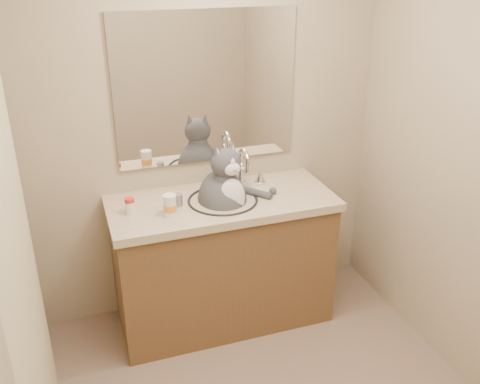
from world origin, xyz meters
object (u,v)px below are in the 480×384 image
at_px(cat, 224,196).
at_px(pill_bottle_orange, 170,206).
at_px(grey_canister, 179,200).
at_px(pill_bottle_redcap, 130,206).

xyz_separation_m(cat, pill_bottle_orange, (-0.34, -0.09, 0.03)).
distance_m(cat, grey_canister, 0.27).
height_order(pill_bottle_redcap, grey_canister, pill_bottle_redcap).
bearing_deg(cat, pill_bottle_orange, -179.43).
distance_m(pill_bottle_orange, grey_canister, 0.13).
distance_m(pill_bottle_redcap, pill_bottle_orange, 0.23).
distance_m(cat, pill_bottle_redcap, 0.55).
xyz_separation_m(pill_bottle_redcap, grey_canister, (0.28, 0.01, -0.01)).
xyz_separation_m(pill_bottle_orange, grey_canister, (0.07, 0.11, -0.02)).
bearing_deg(cat, pill_bottle_redcap, 165.35).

